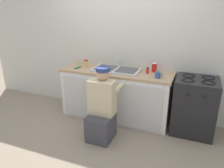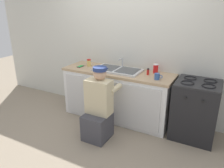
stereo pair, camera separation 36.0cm
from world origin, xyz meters
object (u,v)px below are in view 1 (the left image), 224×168
at_px(condiment_jar, 86,63).
at_px(soda_cup_red, 154,67).
at_px(stove_range, 194,106).
at_px(plumber_person, 102,110).
at_px(spice_bottle_red, 147,71).
at_px(sink_double_basin, 116,70).
at_px(coffee_mug, 158,75).
at_px(cell_phone, 78,67).

xyz_separation_m(condiment_jar, soda_cup_red, (1.20, 0.15, 0.01)).
bearing_deg(stove_range, plumber_person, -151.14).
relative_size(plumber_person, spice_bottle_red, 10.52).
distance_m(sink_double_basin, spice_bottle_red, 0.53).
relative_size(spice_bottle_red, coffee_mug, 0.83).
bearing_deg(spice_bottle_red, condiment_jar, -179.46).
distance_m(plumber_person, coffee_mug, 1.01).
xyz_separation_m(sink_double_basin, coffee_mug, (0.73, -0.13, 0.03)).
distance_m(sink_double_basin, condiment_jar, 0.59).
bearing_deg(condiment_jar, soda_cup_red, 7.34).
bearing_deg(plumber_person, sink_double_basin, 92.97).
bearing_deg(condiment_jar, sink_double_basin, -1.77).
relative_size(cell_phone, soda_cup_red, 0.92).
bearing_deg(condiment_jar, cell_phone, -138.38).
bearing_deg(coffee_mug, cell_phone, 178.29).
height_order(sink_double_basin, cell_phone, sink_double_basin).
height_order(condiment_jar, soda_cup_red, soda_cup_red).
relative_size(stove_range, condiment_jar, 7.04).
bearing_deg(soda_cup_red, plumber_person, -123.16).
height_order(sink_double_basin, plumber_person, plumber_person).
height_order(plumber_person, spice_bottle_red, plumber_person).
distance_m(sink_double_basin, coffee_mug, 0.74).
distance_m(stove_range, plumber_person, 1.45).
bearing_deg(sink_double_basin, condiment_jar, 178.23).
xyz_separation_m(stove_range, plumber_person, (-1.27, -0.70, 0.01)).
xyz_separation_m(condiment_jar, spice_bottle_red, (1.12, 0.01, -0.01)).
bearing_deg(stove_range, soda_cup_red, 165.93).
relative_size(plumber_person, condiment_jar, 8.63).
bearing_deg(sink_double_basin, soda_cup_red, 15.87).
height_order(condiment_jar, coffee_mug, condiment_jar).
relative_size(condiment_jar, spice_bottle_red, 1.22).
bearing_deg(coffee_mug, sink_double_basin, 170.01).
bearing_deg(cell_phone, condiment_jar, 41.62).
xyz_separation_m(plumber_person, cell_phone, (-0.75, 0.62, 0.42)).
bearing_deg(cell_phone, sink_double_basin, 6.86).
bearing_deg(spice_bottle_red, stove_range, -2.28).
xyz_separation_m(sink_double_basin, stove_range, (1.31, -0.00, -0.45)).
xyz_separation_m(condiment_jar, coffee_mug, (1.32, -0.15, -0.02)).
xyz_separation_m(soda_cup_red, spice_bottle_red, (-0.08, -0.14, -0.02)).
xyz_separation_m(plumber_person, coffee_mug, (0.69, 0.57, 0.46)).
relative_size(sink_double_basin, spice_bottle_red, 7.62).
distance_m(plumber_person, spice_bottle_red, 1.00).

